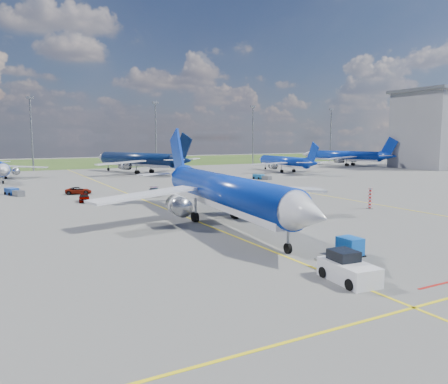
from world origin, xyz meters
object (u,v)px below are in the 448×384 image
bg_jet_ene (343,165)px  service_car_a (84,198)px  bg_jet_n (138,173)px  service_car_b (78,191)px  baggage_tug_w (235,199)px  baggage_tug_e (261,177)px  service_car_c (154,192)px  warning_post (370,198)px  pushback_tug (348,269)px  main_airliner (224,224)px  bg_jet_ne (284,172)px  uld_container (350,246)px  baggage_tug_c (14,192)px

bg_jet_ene → service_car_a: bg_jet_ene is taller
bg_jet_n → service_car_b: bg_jet_n is taller
service_car_b → service_car_a: bearing=-172.3°
baggage_tug_w → baggage_tug_e: bearing=70.0°
service_car_c → baggage_tug_e: service_car_c is taller
warning_post → pushback_tug: size_ratio=0.47×
service_car_a → baggage_tug_w: 23.99m
warning_post → baggage_tug_e: size_ratio=0.55×
service_car_b → main_airliner: bearing=-151.8°
service_car_b → baggage_tug_e: (44.83, 8.17, -0.09)m
service_car_a → baggage_tug_w: size_ratio=0.80×
bg_jet_ne → pushback_tug: (-55.89, -84.40, 0.86)m
bg_jet_n → baggage_tug_e: bg_jet_n is taller
uld_container → baggage_tug_w: bearing=77.3°
baggage_tug_w → service_car_b: bearing=152.4°
main_airliner → service_car_b: size_ratio=9.30×
main_airliner → bg_jet_ne: bearing=54.2°
uld_container → bg_jet_ene: bearing=46.2°
bg_jet_ne → baggage_tug_c: bearing=20.1°
uld_container → pushback_tug: bearing=-136.1°
service_car_b → pushback_tug: bearing=-159.4°
bg_jet_n → baggage_tug_w: bearing=64.6°
main_airliner → service_car_a: 28.71m
baggage_tug_w → bg_jet_ene: bearing=56.4°
service_car_b → service_car_c: service_car_c is taller
main_airliner → baggage_tug_c: bearing=121.9°
bg_jet_n → bg_jet_ne: 43.19m
bg_jet_n → warning_post: bearing=75.3°
warning_post → uld_container: 27.10m
pushback_tug → uld_container: (5.12, 5.02, -0.07)m
service_car_b → baggage_tug_e: service_car_b is taller
bg_jet_ene → baggage_tug_w: 101.64m
bg_jet_ene → baggage_tug_e: bg_jet_ene is taller
bg_jet_ene → baggage_tug_c: bearing=-0.9°
bg_jet_n → service_car_c: bearing=53.9°
bg_jet_ne → service_car_b: 68.79m
warning_post → main_airliner: size_ratio=0.07×
service_car_c → baggage_tug_c: service_car_c is taller
warning_post → bg_jet_n: bearing=97.4°
baggage_tug_w → service_car_c: bearing=142.7°
warning_post → bg_jet_ene: size_ratio=0.08×
warning_post → bg_jet_n: bg_jet_n is taller
bg_jet_n → service_car_c: 51.11m
main_airliner → service_car_a: (-11.08, 26.47, 0.68)m
service_car_a → uld_container: bearing=-61.6°
bg_jet_n → service_car_c: bg_jet_n is taller
service_car_a → baggage_tug_e: size_ratio=0.73×
bg_jet_n → pushback_tug: (-15.76, -100.36, 0.86)m
bg_jet_n → baggage_tug_e: bearing=100.3°
service_car_a → baggage_tug_e: service_car_a is taller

